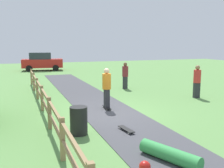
% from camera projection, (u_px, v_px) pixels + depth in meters
% --- Properties ---
extents(ground_plane, '(60.00, 60.00, 0.00)m').
position_uv_depth(ground_plane, '(109.00, 112.00, 10.94)').
color(ground_plane, '#60934C').
extents(asphalt_path, '(2.40, 28.00, 0.02)m').
position_uv_depth(asphalt_path, '(109.00, 112.00, 10.94)').
color(asphalt_path, '#47474C').
rests_on(asphalt_path, ground_plane).
extents(wooden_fence, '(0.12, 18.12, 1.10)m').
position_uv_depth(wooden_fence, '(45.00, 102.00, 9.95)').
color(wooden_fence, '#997A51').
rests_on(wooden_fence, ground_plane).
extents(trash_bin, '(0.56, 0.56, 0.90)m').
position_uv_depth(trash_bin, '(79.00, 121.00, 8.26)').
color(trash_bin, black).
rests_on(trash_bin, ground_plane).
extents(skater_riding, '(0.40, 0.81, 1.80)m').
position_uv_depth(skater_riding, '(107.00, 86.00, 11.31)').
color(skater_riding, black).
rests_on(skater_riding, asphalt_path).
extents(skater_fallen, '(1.47, 1.64, 0.36)m').
position_uv_depth(skater_fallen, '(168.00, 155.00, 6.29)').
color(skater_fallen, green).
rests_on(skater_fallen, asphalt_path).
extents(skateboard_loose, '(0.30, 0.82, 0.08)m').
position_uv_depth(skateboard_loose, '(126.00, 129.00, 8.55)').
color(skateboard_loose, black).
rests_on(skateboard_loose, asphalt_path).
extents(bystander_maroon, '(0.54, 0.54, 1.69)m').
position_uv_depth(bystander_maroon, '(125.00, 74.00, 16.53)').
color(bystander_maroon, '#2D2D33').
rests_on(bystander_maroon, ground_plane).
extents(bystander_red, '(0.42, 0.42, 1.74)m').
position_uv_depth(bystander_red, '(197.00, 80.00, 13.76)').
color(bystander_red, '#2D2D33').
rests_on(bystander_red, ground_plane).
extents(parked_car_red, '(4.38, 2.41, 1.92)m').
position_uv_depth(parked_car_red, '(42.00, 62.00, 27.81)').
color(parked_car_red, red).
rests_on(parked_car_red, ground_plane).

